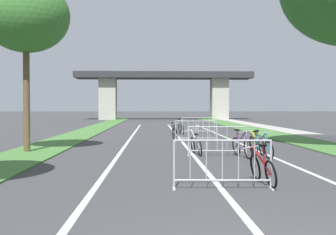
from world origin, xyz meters
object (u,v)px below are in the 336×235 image
Objects in this scene: bicycle_teal_3 at (261,147)px; bicycle_purple_6 at (242,147)px; tree_left_maple_mid at (26,16)px; crowd_barrier_fourth at (198,126)px; crowd_barrier_second at (217,141)px; bicycle_red_2 at (262,169)px; bicycle_silver_0 at (196,145)px; crowd_barrier_third at (196,131)px; bicycle_green_1 at (181,128)px; bicycle_black_4 at (175,134)px; crowd_barrier_nearest at (222,165)px; bicycle_yellow_5 at (257,144)px.

bicycle_purple_6 reaches higher than bicycle_teal_3.
crowd_barrier_fourth is at bearing 53.71° from tree_left_maple_mid.
crowd_barrier_second and crowd_barrier_fourth have the same top height.
crowd_barrier_second is 1.33× the size of bicycle_red_2.
bicycle_silver_0 is at bearing -7.54° from tree_left_maple_mid.
crowd_barrier_second is 1.01× the size of crowd_barrier_third.
bicycle_green_1 is 0.98× the size of bicycle_purple_6.
bicycle_black_4 is (-2.59, 6.99, 0.01)m from bicycle_teal_3.
crowd_barrier_nearest is 1.33× the size of bicycle_red_2.
tree_left_maple_mid is 9.90m from bicycle_yellow_5.
bicycle_purple_6 is at bearing -33.32° from crowd_barrier_second.
crowd_barrier_third is 1.29× the size of bicycle_green_1.
crowd_barrier_nearest reaches higher than bicycle_purple_6.
crowd_barrier_nearest is 6.24m from bicycle_silver_0.
bicycle_black_4 reaches higher than bicycle_red_2.
bicycle_green_1 reaches higher than bicycle_silver_0.
crowd_barrier_third is 1.26× the size of bicycle_purple_6.
crowd_barrier_second is at bearing -88.49° from crowd_barrier_third.
crowd_barrier_second reaches higher than bicycle_silver_0.
bicycle_silver_0 is at bearing -75.33° from bicycle_black_4.
tree_left_maple_mid reaches higher than bicycle_purple_6.
crowd_barrier_nearest is at bearing -114.55° from bicycle_yellow_5.
bicycle_red_2 is 0.96× the size of bicycle_purple_6.
tree_left_maple_mid is 3.08× the size of crowd_barrier_fourth.
crowd_barrier_fourth is at bearing 83.53° from bicycle_red_2.
bicycle_green_1 is at bearing -93.99° from bicycle_teal_3.
crowd_barrier_nearest is 1.29× the size of bicycle_black_4.
crowd_barrier_nearest is 17.21m from bicycle_green_1.
bicycle_silver_0 is 1.00× the size of bicycle_green_1.
bicycle_purple_6 reaches higher than bicycle_yellow_5.
crowd_barrier_third is at bearing 86.91° from bicycle_green_1.
crowd_barrier_nearest is at bearing -97.89° from crowd_barrier_second.
bicycle_black_4 is at bearing 86.86° from bicycle_silver_0.
crowd_barrier_nearest is (6.27, -7.08, -4.64)m from tree_left_maple_mid.
crowd_barrier_third is 0.99× the size of crowd_barrier_fourth.
bicycle_black_4 is at bearing 91.71° from crowd_barrier_nearest.
crowd_barrier_third reaches higher than bicycle_green_1.
crowd_barrier_second is at bearing 85.67° from bicycle_green_1.
crowd_barrier_third is 1.32× the size of bicycle_red_2.
crowd_barrier_fourth is at bearing -169.98° from bicycle_green_1.
tree_left_maple_mid is at bearing -146.26° from crowd_barrier_third.
crowd_barrier_second is 1.62m from bicycle_yellow_5.
crowd_barrier_nearest is at bearing -162.35° from bicycle_red_2.
bicycle_purple_6 is at bearing -38.26° from bicycle_silver_0.
bicycle_black_4 is 0.98× the size of bicycle_purple_6.
bicycle_yellow_5 is at bearing 69.61° from crowd_barrier_nearest.
crowd_barrier_third reaches higher than bicycle_red_2.
crowd_barrier_third is at bearing 103.36° from bicycle_yellow_5.
crowd_barrier_fourth is 1.29× the size of bicycle_silver_0.
bicycle_red_2 is at bearing -88.41° from crowd_barrier_third.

